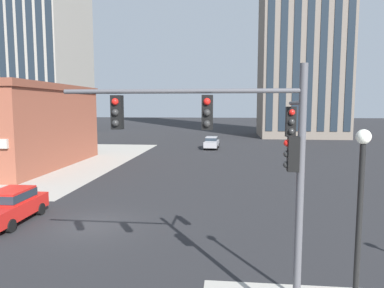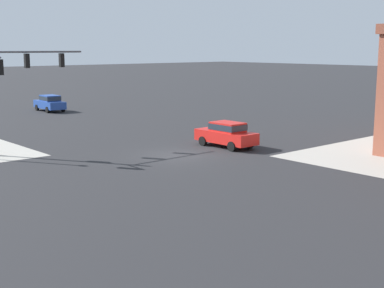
% 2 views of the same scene
% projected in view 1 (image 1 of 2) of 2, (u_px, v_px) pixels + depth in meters
% --- Properties ---
extents(ground_plane, '(320.00, 320.00, 0.00)m').
position_uv_depth(ground_plane, '(92.00, 225.00, 17.65)').
color(ground_plane, '#262628').
extents(traffic_signal_main, '(6.40, 2.09, 6.97)m').
position_uv_depth(traffic_signal_main, '(254.00, 159.00, 9.37)').
color(traffic_signal_main, '#4C4C51').
rests_on(traffic_signal_main, ground).
extents(street_lamp_corner_near, '(0.36, 0.36, 5.36)m').
position_uv_depth(street_lamp_corner_near, '(360.00, 210.00, 8.74)').
color(street_lamp_corner_near, black).
rests_on(street_lamp_corner_near, ground).
extents(car_main_northbound_far, '(1.93, 4.42, 1.68)m').
position_uv_depth(car_main_northbound_far, '(11.00, 205.00, 18.02)').
color(car_main_northbound_far, red).
rests_on(car_main_northbound_far, ground).
extents(car_cross_eastbound, '(2.04, 4.48, 1.68)m').
position_uv_depth(car_cross_eastbound, '(212.00, 142.00, 48.75)').
color(car_cross_eastbound, '#99999E').
rests_on(car_cross_eastbound, ground).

